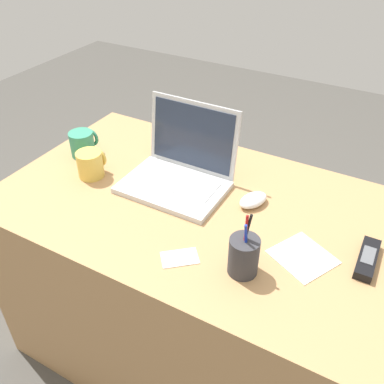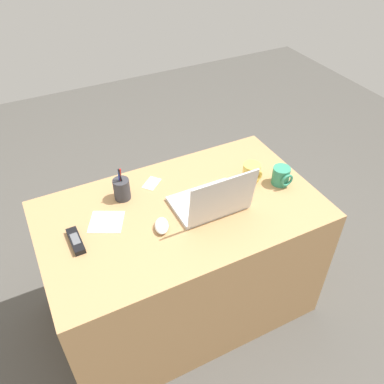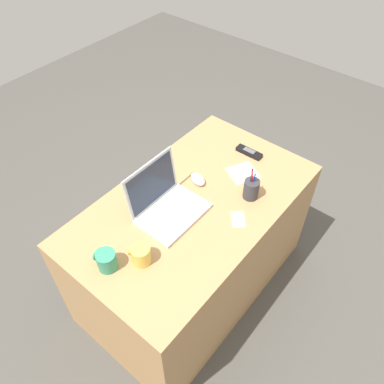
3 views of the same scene
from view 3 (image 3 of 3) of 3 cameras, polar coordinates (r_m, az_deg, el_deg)
ground_plane at (r=2.49m, az=0.14°, el=-12.91°), size 6.00×6.00×0.00m
desk at (r=2.18m, az=0.16°, el=-8.00°), size 1.28×0.75×0.73m
laptop at (r=1.83m, az=-3.86°, el=-1.72°), size 0.32×0.26×0.25m
computer_mouse at (r=1.99m, az=0.87°, el=1.90°), size 0.09×0.11×0.03m
coffee_mug_white at (r=1.67m, az=-12.52°, el=-9.77°), size 0.08×0.10×0.09m
coffee_mug_tall at (r=1.67m, az=-7.62°, el=-9.09°), size 0.08×0.10×0.09m
cordless_phone at (r=2.17m, az=8.42°, el=5.83°), size 0.05×0.15×0.03m
pen_holder at (r=1.91m, az=8.72°, el=0.46°), size 0.08×0.08×0.18m
paper_note_near_laptop at (r=2.06m, az=7.55°, el=2.82°), size 0.19×0.19×0.00m
paper_note_left at (r=1.84m, az=6.80°, el=-4.01°), size 0.11×0.11×0.00m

